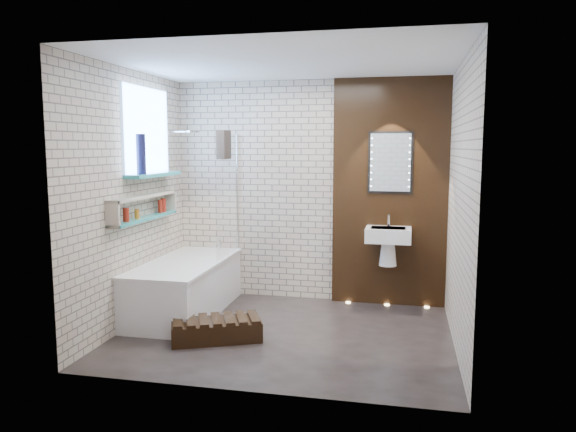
% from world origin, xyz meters
% --- Properties ---
extents(ground, '(3.20, 3.20, 0.00)m').
position_xyz_m(ground, '(0.00, 0.00, 0.00)').
color(ground, black).
rests_on(ground, ground).
extents(room_shell, '(3.24, 3.20, 2.60)m').
position_xyz_m(room_shell, '(0.00, 0.00, 1.30)').
color(room_shell, '#BFA997').
rests_on(room_shell, ground).
extents(walnut_panel, '(1.30, 0.06, 2.60)m').
position_xyz_m(walnut_panel, '(0.95, 1.27, 1.30)').
color(walnut_panel, black).
rests_on(walnut_panel, ground).
extents(clerestory_window, '(0.18, 1.00, 0.94)m').
position_xyz_m(clerestory_window, '(-1.57, 0.35, 1.90)').
color(clerestory_window, '#7FADE0').
rests_on(clerestory_window, room_shell).
extents(display_niche, '(0.14, 1.30, 0.26)m').
position_xyz_m(display_niche, '(-1.53, 0.15, 1.20)').
color(display_niche, teal).
rests_on(display_niche, room_shell).
extents(bathtub, '(0.79, 1.74, 0.70)m').
position_xyz_m(bathtub, '(-1.22, 0.45, 0.29)').
color(bathtub, white).
rests_on(bathtub, ground).
extents(bath_screen, '(0.01, 0.78, 1.40)m').
position_xyz_m(bath_screen, '(-0.87, 0.89, 1.28)').
color(bath_screen, white).
rests_on(bath_screen, bathtub).
extents(towel, '(0.09, 0.24, 0.32)m').
position_xyz_m(towel, '(-0.87, 0.79, 1.85)').
color(towel, black).
rests_on(towel, bath_screen).
extents(shower_head, '(0.18, 0.18, 0.02)m').
position_xyz_m(shower_head, '(-1.30, 0.95, 2.00)').
color(shower_head, silver).
rests_on(shower_head, room_shell).
extents(washbasin, '(0.50, 0.36, 0.58)m').
position_xyz_m(washbasin, '(0.95, 1.07, 0.79)').
color(washbasin, white).
rests_on(washbasin, walnut_panel).
extents(led_mirror, '(0.50, 0.02, 0.70)m').
position_xyz_m(led_mirror, '(0.95, 1.23, 1.65)').
color(led_mirror, black).
rests_on(led_mirror, walnut_panel).
extents(walnut_step, '(0.92, 0.68, 0.19)m').
position_xyz_m(walnut_step, '(-0.60, -0.30, 0.09)').
color(walnut_step, black).
rests_on(walnut_step, ground).
extents(niche_bottles, '(0.06, 0.90, 0.15)m').
position_xyz_m(niche_bottles, '(-1.53, 0.24, 1.17)').
color(niche_bottles, '#AB681A').
rests_on(niche_bottles, display_niche).
extents(sill_vases, '(0.10, 0.10, 0.41)m').
position_xyz_m(sill_vases, '(-1.50, 0.05, 1.75)').
color(sill_vases, '#131436').
rests_on(sill_vases, clerestory_window).
extents(floor_uplights, '(0.96, 0.06, 0.01)m').
position_xyz_m(floor_uplights, '(0.95, 1.20, 0.01)').
color(floor_uplights, '#FFD899').
rests_on(floor_uplights, ground).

